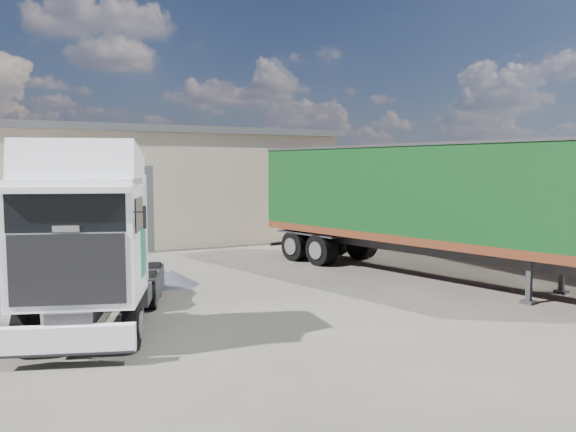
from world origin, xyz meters
name	(u,v)px	position (x,y,z in m)	size (l,w,h in m)	color
ground	(243,301)	(0.00, 0.00, 0.00)	(120.00, 120.00, 0.00)	black
brick_boundary_wall	(430,218)	(11.50, 6.00, 1.25)	(0.35, 26.00, 2.50)	brown
tractor_unit	(90,255)	(-3.99, -1.32, 1.71)	(4.10, 6.36, 4.07)	black
box_trailer	(421,196)	(6.47, 0.70, 2.60)	(5.67, 13.08, 4.26)	#2D2D30
panel_van	(36,241)	(-4.61, 8.66, 0.86)	(3.01, 4.41, 1.67)	black
gravel_heap	(110,270)	(-2.75, 3.97, 0.42)	(5.06, 4.70, 0.90)	#1F222A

